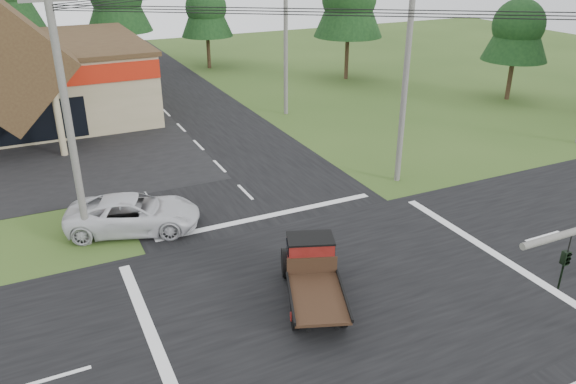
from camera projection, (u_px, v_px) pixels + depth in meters
ground at (346, 294)px, 20.59m from camera, size 120.00×120.00×0.00m
road_ns at (346, 294)px, 20.58m from camera, size 12.00×120.00×0.02m
road_ew at (346, 294)px, 20.58m from camera, size 120.00×12.00×0.02m
utility_pole_nw at (68, 122)px, 21.79m from camera, size 2.00×0.30×10.50m
utility_pole_ne at (406, 71)px, 27.88m from camera, size 2.00×0.30×11.50m
utility_pole_n at (286, 35)px, 39.45m from camera, size 2.00×0.30×11.20m
tree_row_e at (206, 5)px, 54.12m from camera, size 5.04×5.04×9.09m
tree_side_e_near at (519, 22)px, 43.13m from camera, size 5.04×5.04×9.09m
antique_flatbed_truck at (314, 276)px, 19.75m from camera, size 3.54×5.34×2.09m
white_pickup at (134, 213)px, 24.81m from camera, size 6.32×4.39×1.60m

